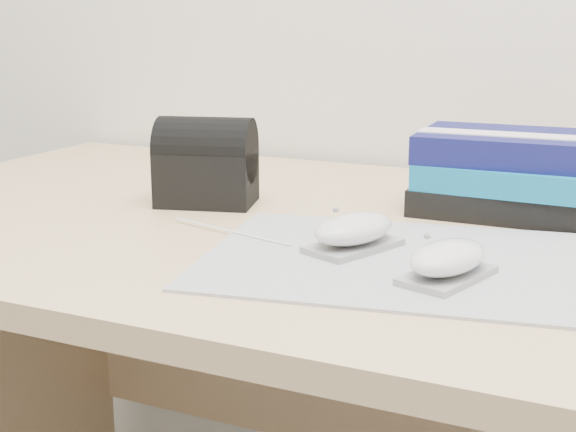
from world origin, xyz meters
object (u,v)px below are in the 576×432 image
at_px(book_stack, 502,173).
at_px(pouch, 206,162).
at_px(mouse_rear, 354,232).
at_px(desk, 413,383).
at_px(mouse_front, 448,260).

relative_size(book_stack, pouch, 1.50).
relative_size(mouse_rear, pouch, 0.83).
distance_m(desk, pouch, 0.42).
bearing_deg(mouse_rear, pouch, 153.28).
relative_size(mouse_front, pouch, 0.79).
bearing_deg(desk, pouch, -172.28).
xyz_separation_m(mouse_rear, book_stack, (0.12, 0.26, 0.03)).
bearing_deg(pouch, mouse_rear, -26.72).
distance_m(mouse_front, pouch, 0.44).
distance_m(mouse_rear, mouse_front, 0.14).
bearing_deg(mouse_rear, desk, 80.81).
xyz_separation_m(mouse_front, book_stack, (-0.01, 0.32, 0.03)).
bearing_deg(book_stack, desk, -134.65).
height_order(mouse_front, book_stack, book_stack).
bearing_deg(mouse_rear, mouse_front, -26.03).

